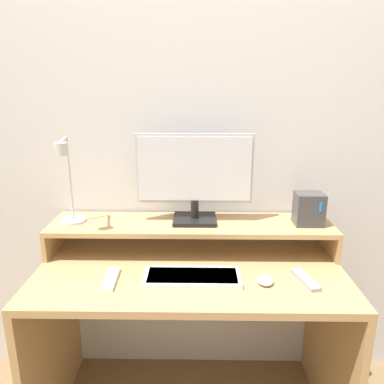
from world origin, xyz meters
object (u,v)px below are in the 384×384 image
router_dock (309,209)px  desk_lamp (68,186)px  mouse (265,280)px  remote_secondary (305,280)px  monitor (195,175)px  keyboard (192,277)px  remote_control (111,279)px

router_dock → desk_lamp: bearing=-177.5°
mouse → remote_secondary: (0.16, 0.02, -0.01)m
desk_lamp → remote_secondary: 1.05m
router_dock → monitor: bearing=176.4°
desk_lamp → remote_secondary: desk_lamp is taller
router_dock → keyboard: 0.61m
mouse → remote_control: 0.60m
remote_secondary → remote_control: bearing=-179.3°
keyboard → remote_control: keyboard is taller
monitor → desk_lamp: (-0.54, -0.08, -0.03)m
router_dock → remote_control: router_dock is taller
router_dock → remote_control: 0.90m
monitor → desk_lamp: bearing=-171.8°
remote_control → desk_lamp: bearing=132.9°
monitor → router_dock: 0.53m
remote_control → remote_secondary: 0.76m
keyboard → mouse: (0.28, -0.03, 0.00)m
remote_secondary → keyboard: bearing=178.6°
keyboard → router_dock: bearing=26.7°
monitor → desk_lamp: size_ratio=1.33×
mouse → remote_secondary: 0.16m
router_dock → keyboard: bearing=-153.3°
desk_lamp → remote_secondary: bearing=-12.8°
mouse → remote_secondary: size_ratio=0.47×
desk_lamp → keyboard: 0.65m
router_dock → mouse: 0.42m
router_dock → remote_secondary: size_ratio=0.84×
remote_secondary → router_dock: bearing=75.0°
monitor → desk_lamp: 0.55m
desk_lamp → remote_control: 0.44m
remote_control → remote_secondary: same height
mouse → router_dock: bearing=50.9°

